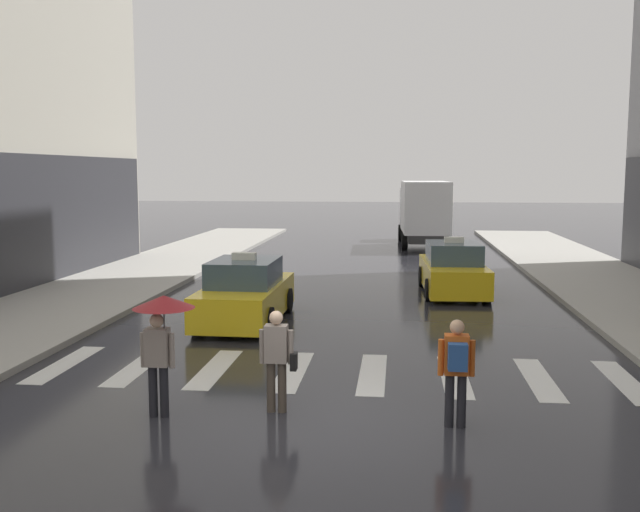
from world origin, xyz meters
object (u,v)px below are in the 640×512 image
object	(u,v)px
taxi_second	(453,271)
box_truck	(423,211)
taxi_lead	(245,294)
pedestrian_with_handbag	(277,355)
pedestrian_with_umbrella	(162,322)
pedestrian_with_backpack	(457,365)

from	to	relation	value
taxi_second	box_truck	xyz separation A→B (m)	(-0.48, 14.07, 1.13)
taxi_lead	taxi_second	xyz separation A→B (m)	(5.61, 4.97, 0.00)
pedestrian_with_handbag	taxi_lead	bearing A→B (deg)	106.54
taxi_lead	box_truck	size ratio (longest dim) A/B	0.60
taxi_second	pedestrian_with_handbag	size ratio (longest dim) A/B	2.79
taxi_lead	box_truck	world-z (taller)	box_truck
pedestrian_with_umbrella	box_truck	bearing A→B (deg)	79.38
taxi_second	pedestrian_with_handbag	bearing A→B (deg)	-107.36
pedestrian_with_umbrella	pedestrian_with_backpack	bearing A→B (deg)	0.24
box_truck	pedestrian_with_handbag	xyz separation A→B (m)	(-3.15, -25.69, -0.92)
taxi_lead	pedestrian_with_umbrella	distance (m)	7.12
taxi_lead	pedestrian_with_handbag	world-z (taller)	taxi_lead
pedestrian_with_umbrella	pedestrian_with_backpack	distance (m)	4.56
taxi_lead	pedestrian_with_handbag	size ratio (longest dim) A/B	2.76
taxi_second	box_truck	distance (m)	14.13
box_truck	pedestrian_with_umbrella	bearing A→B (deg)	-100.62
pedestrian_with_umbrella	pedestrian_with_handbag	size ratio (longest dim) A/B	1.18
taxi_lead	box_truck	xyz separation A→B (m)	(5.13, 19.04, 1.13)
taxi_lead	pedestrian_with_umbrella	size ratio (longest dim) A/B	2.35
taxi_lead	pedestrian_with_umbrella	world-z (taller)	pedestrian_with_umbrella
pedestrian_with_umbrella	pedestrian_with_backpack	xyz separation A→B (m)	(4.53, 0.02, -0.54)
taxi_second	box_truck	world-z (taller)	box_truck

